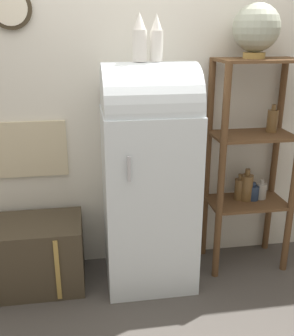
% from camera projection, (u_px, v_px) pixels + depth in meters
% --- Properties ---
extents(ground_plane, '(12.00, 12.00, 0.00)m').
position_uv_depth(ground_plane, '(155.00, 297.00, 2.77)').
color(ground_plane, '#4C4742').
extents(wall_back, '(7.00, 0.09, 2.70)m').
position_uv_depth(wall_back, '(141.00, 92.00, 2.85)').
color(wall_back, silver).
rests_on(wall_back, ground_plane).
extents(refrigerator, '(0.63, 0.61, 1.59)m').
position_uv_depth(refrigerator, '(149.00, 174.00, 2.73)').
color(refrigerator, silver).
rests_on(refrigerator, ground_plane).
extents(suitcase_trunk, '(0.76, 0.46, 0.50)m').
position_uv_depth(suitcase_trunk, '(30.00, 255.00, 2.82)').
color(suitcase_trunk, '#423828').
rests_on(suitcase_trunk, ground_plane).
extents(shelf_unit, '(0.61, 0.38, 1.59)m').
position_uv_depth(shelf_unit, '(251.00, 158.00, 2.92)').
color(shelf_unit, brown).
rests_on(shelf_unit, ground_plane).
extents(globe, '(0.32, 0.32, 0.36)m').
position_uv_depth(globe, '(256.00, 28.00, 2.61)').
color(globe, '#AD8942').
rests_on(globe, shelf_unit).
extents(vase_left, '(0.09, 0.09, 0.29)m').
position_uv_depth(vase_left, '(140.00, 39.00, 2.42)').
color(vase_left, white).
rests_on(vase_left, refrigerator).
extents(vase_center, '(0.08, 0.08, 0.29)m').
position_uv_depth(vase_center, '(157.00, 39.00, 2.44)').
color(vase_center, white).
rests_on(vase_center, refrigerator).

